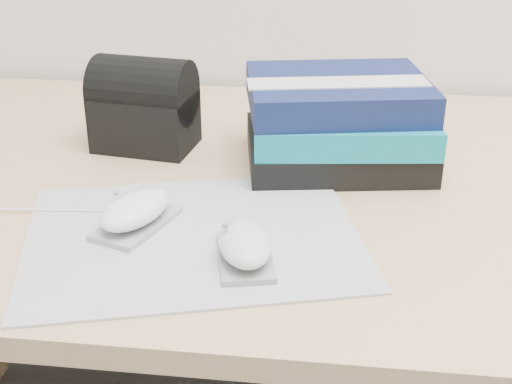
# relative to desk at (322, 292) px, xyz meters

# --- Properties ---
(desk) EXTENTS (1.60, 0.80, 0.73)m
(desk) POSITION_rel_desk_xyz_m (0.00, 0.00, 0.00)
(desk) COLOR tan
(desk) RESTS_ON ground
(mousepad) EXTENTS (0.46, 0.40, 0.00)m
(mousepad) POSITION_rel_desk_xyz_m (-0.15, -0.25, 0.24)
(mousepad) COLOR #93929A
(mousepad) RESTS_ON desk
(mouse_rear) EXTENTS (0.10, 0.13, 0.05)m
(mouse_rear) POSITION_rel_desk_xyz_m (-0.23, -0.24, 0.26)
(mouse_rear) COLOR #9FA0A2
(mouse_rear) RESTS_ON mousepad
(mouse_front) EXTENTS (0.08, 0.12, 0.05)m
(mouse_front) POSITION_rel_desk_xyz_m (-0.08, -0.30, 0.26)
(mouse_front) COLOR gray
(mouse_front) RESTS_ON mousepad
(usb_cable) EXTENTS (0.23, 0.02, 0.00)m
(usb_cable) POSITION_rel_desk_xyz_m (-0.35, -0.21, 0.24)
(usb_cable) COLOR white
(usb_cable) RESTS_ON mousepad
(book_stack) EXTENTS (0.29, 0.25, 0.13)m
(book_stack) POSITION_rel_desk_xyz_m (0.01, -0.00, 0.30)
(book_stack) COLOR black
(book_stack) RESTS_ON desk
(pouch) EXTENTS (0.16, 0.12, 0.14)m
(pouch) POSITION_rel_desk_xyz_m (-0.28, 0.02, 0.30)
(pouch) COLOR black
(pouch) RESTS_ON desk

